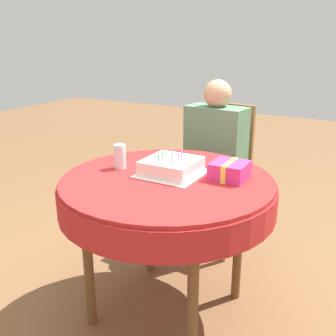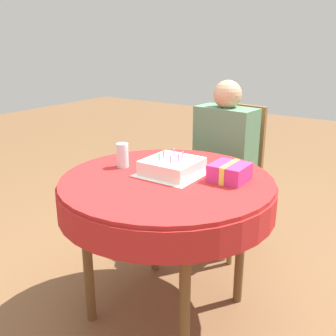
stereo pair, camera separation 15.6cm
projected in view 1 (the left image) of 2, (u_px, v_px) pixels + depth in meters
ground_plane at (167, 309)px, 2.18m from camera, size 12.00×12.00×0.00m
dining_table at (167, 195)px, 1.97m from camera, size 1.07×1.07×0.77m
chair at (220, 171)px, 2.78m from camera, size 0.45×0.45×1.00m
person at (214, 151)px, 2.65m from camera, size 0.41×0.32×1.18m
napkin at (171, 173)px, 2.00m from camera, size 0.31×0.31×0.00m
birthday_cake at (171, 166)px, 1.99m from camera, size 0.26×0.26×0.11m
drinking_glass at (120, 156)px, 2.06m from camera, size 0.06×0.06×0.13m
gift_box at (229, 171)px, 1.92m from camera, size 0.17×0.17×0.09m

